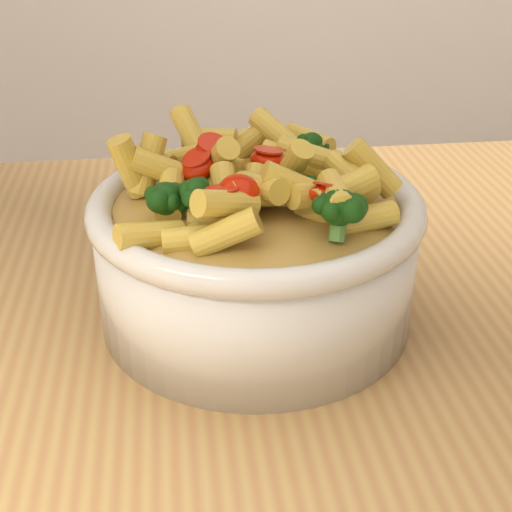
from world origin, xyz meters
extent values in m
cube|color=#AD854A|center=(0.00, 0.00, 0.88)|extent=(1.20, 0.80, 0.04)
cylinder|color=silver|center=(0.09, 0.06, 0.94)|extent=(0.22, 0.22, 0.09)
ellipsoid|color=silver|center=(0.09, 0.06, 0.92)|extent=(0.20, 0.20, 0.03)
torus|color=silver|center=(0.09, 0.06, 0.99)|extent=(0.23, 0.23, 0.02)
ellipsoid|color=gold|center=(0.09, 0.06, 0.99)|extent=(0.20, 0.20, 0.02)
camera|label=1|loc=(0.03, -0.37, 1.19)|focal=50.00mm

